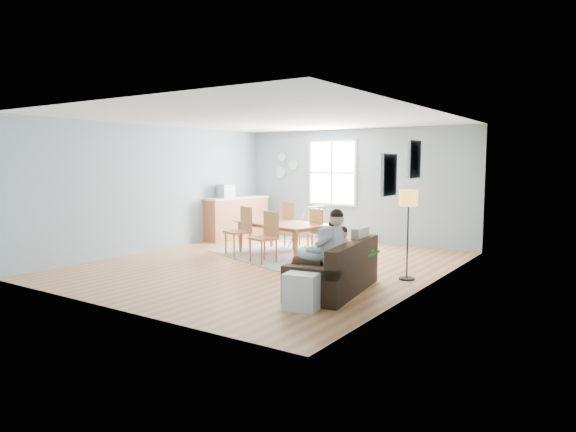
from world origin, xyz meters
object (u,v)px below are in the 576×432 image
Objects in this scene: sofa at (337,274)px; chair_se at (267,234)px; floor_lamp at (408,206)px; monitor at (226,191)px; baby_swing at (316,229)px; storage_cube at (302,291)px; chair_sw at (242,227)px; dining_table at (281,239)px; toddler at (337,246)px; counter at (236,217)px; chair_ne at (321,228)px; father at (323,249)px; chair_nw at (293,222)px.

sofa is 2.55m from chair_se.
monitor is at bearing 162.52° from floor_lamp.
monitor is (-2.53, 1.75, 0.65)m from chair_se.
monitor reaches higher than baby_swing.
floor_lamp is 1.52× the size of chair_se.
storage_cube is 4.12m from chair_sw.
baby_swing reaches higher than dining_table.
toddler is 0.40× the size of counter.
baby_swing is (-0.54, 0.73, -0.14)m from chair_ne.
monitor reaches higher than father.
chair_nw reaches higher than sofa.
floor_lamp is (0.57, 1.33, 0.95)m from sofa.
counter is at bearing 144.49° from sofa.
floor_lamp reaches higher than chair_nw.
chair_sw is 0.96× the size of chair_nw.
dining_table is (-2.99, 0.70, -0.88)m from floor_lamp.
dining_table is at bearing -29.93° from counter.
monitor is (-4.78, 4.06, 0.96)m from storage_cube.
chair_se is at bearing 150.42° from sofa.
sofa is at bearing -46.87° from chair_nw.
chair_sw is at bearing -116.88° from baby_swing.
monitor is at bearing -175.05° from baby_swing.
dining_table is 2.66m from monitor.
father is at bearing -50.45° from chair_nw.
storage_cube is 6.49m from counter.
storage_cube is 4.74m from chair_nw.
father reaches higher than sofa.
chair_se is 1.00× the size of chair_ne.
chair_sw is 2.25m from monitor.
dining_table is 1.00× the size of counter.
toddler is (-0.01, 0.45, -0.02)m from father.
toddler is 2.37m from chair_se.
floor_lamp is 5.69m from counter.
chair_nw is (-2.55, 2.66, -0.04)m from toddler.
toddler is at bearing -25.35° from dining_table.
counter is at bearing 137.18° from storage_cube.
father is 4.13m from baby_swing.
chair_ne reaches higher than storage_cube.
storage_cube is at bearing -37.85° from dining_table.
chair_ne is at bearing 125.18° from toddler.
toddler is 0.74× the size of chair_nw.
chair_nw is (-0.44, 1.57, 0.05)m from chair_se.
storage_cube is (0.13, -0.77, -0.43)m from father.
dining_table is at bearing 166.74° from floor_lamp.
monitor reaches higher than dining_table.
father is at bearing -38.20° from counter.
monitor reaches higher than chair_se.
chair_sw is 0.95m from chair_se.
sofa is 3.88m from chair_nw.
father is 1.63× the size of toddler.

